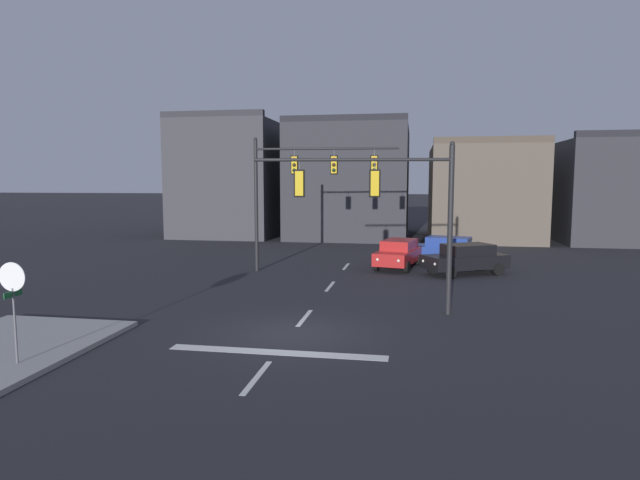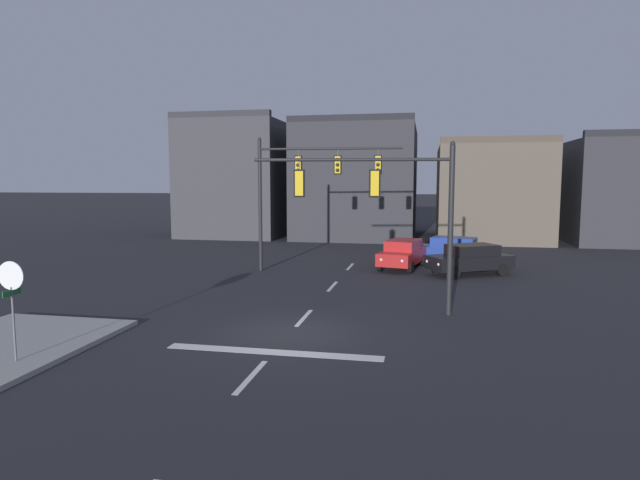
{
  "view_description": "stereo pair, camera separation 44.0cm",
  "coord_description": "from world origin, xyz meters",
  "px_view_note": "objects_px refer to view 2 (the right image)",
  "views": [
    {
      "loc": [
        3.81,
        -16.57,
        4.89
      ],
      "look_at": [
        0.39,
        3.01,
        2.73
      ],
      "focal_mm": 30.14,
      "sensor_mm": 36.0,
      "label": 1
    },
    {
      "loc": [
        4.24,
        -16.49,
        4.89
      ],
      "look_at": [
        0.39,
        3.01,
        2.73
      ],
      "focal_mm": 30.14,
      "sensor_mm": 36.0,
      "label": 2
    }
  ],
  "objects_px": {
    "car_lot_middle": "(452,250)",
    "signal_mast_far_side": "(304,179)",
    "signal_mast_near_side": "(391,200)",
    "car_lot_farside": "(403,253)",
    "car_lot_nearside": "(470,259)",
    "stop_sign": "(12,287)"
  },
  "relations": [
    {
      "from": "signal_mast_far_side",
      "to": "car_lot_middle",
      "type": "height_order",
      "value": "signal_mast_far_side"
    },
    {
      "from": "car_lot_nearside",
      "to": "car_lot_middle",
      "type": "height_order",
      "value": "same"
    },
    {
      "from": "signal_mast_near_side",
      "to": "signal_mast_far_side",
      "type": "height_order",
      "value": "signal_mast_far_side"
    },
    {
      "from": "car_lot_farside",
      "to": "signal_mast_near_side",
      "type": "bearing_deg",
      "value": -90.17
    },
    {
      "from": "stop_sign",
      "to": "car_lot_farside",
      "type": "distance_m",
      "value": 20.77
    },
    {
      "from": "car_lot_farside",
      "to": "stop_sign",
      "type": "bearing_deg",
      "value": -116.96
    },
    {
      "from": "signal_mast_near_side",
      "to": "signal_mast_far_side",
      "type": "relative_size",
      "value": 0.93
    },
    {
      "from": "signal_mast_near_side",
      "to": "stop_sign",
      "type": "relative_size",
      "value": 2.56
    },
    {
      "from": "stop_sign",
      "to": "car_lot_middle",
      "type": "xyz_separation_m",
      "value": [
        12.18,
        20.64,
        -1.29
      ]
    },
    {
      "from": "car_lot_middle",
      "to": "signal_mast_near_side",
      "type": "bearing_deg",
      "value": -102.28
    },
    {
      "from": "signal_mast_near_side",
      "to": "car_lot_farside",
      "type": "xyz_separation_m",
      "value": [
        0.03,
        10.77,
        -3.38
      ]
    },
    {
      "from": "stop_sign",
      "to": "car_lot_farside",
      "type": "bearing_deg",
      "value": 63.04
    },
    {
      "from": "car_lot_nearside",
      "to": "car_lot_farside",
      "type": "height_order",
      "value": "same"
    },
    {
      "from": "stop_sign",
      "to": "car_lot_nearside",
      "type": "xyz_separation_m",
      "value": [
        12.97,
        16.94,
        -1.29
      ]
    },
    {
      "from": "car_lot_nearside",
      "to": "car_lot_farside",
      "type": "bearing_deg",
      "value": 156.72
    },
    {
      "from": "signal_mast_near_side",
      "to": "stop_sign",
      "type": "distance_m",
      "value": 12.31
    },
    {
      "from": "signal_mast_near_side",
      "to": "car_lot_middle",
      "type": "relative_size",
      "value": 1.53
    },
    {
      "from": "stop_sign",
      "to": "car_lot_farside",
      "type": "relative_size",
      "value": 0.6
    },
    {
      "from": "car_lot_middle",
      "to": "signal_mast_far_side",
      "type": "bearing_deg",
      "value": -151.46
    },
    {
      "from": "car_lot_nearside",
      "to": "car_lot_farside",
      "type": "distance_m",
      "value": 3.89
    },
    {
      "from": "car_lot_nearside",
      "to": "car_lot_middle",
      "type": "relative_size",
      "value": 1.0
    },
    {
      "from": "car_lot_farside",
      "to": "signal_mast_far_side",
      "type": "bearing_deg",
      "value": -157.26
    }
  ]
}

